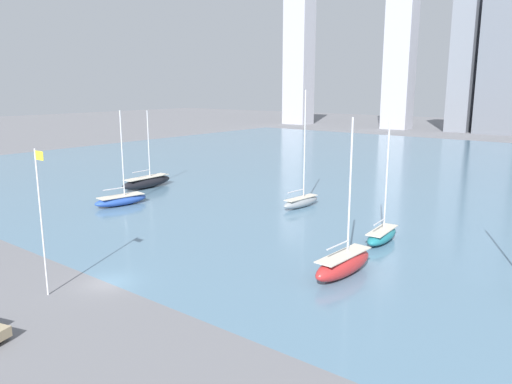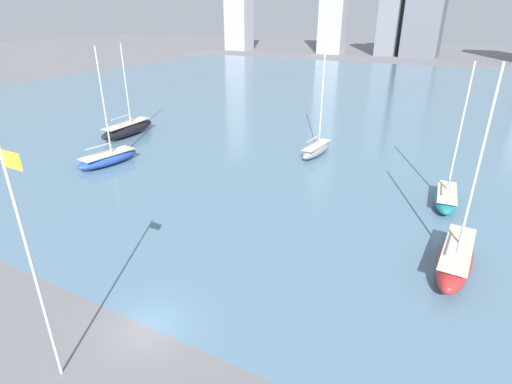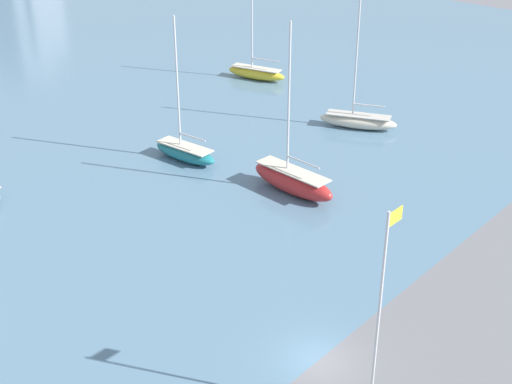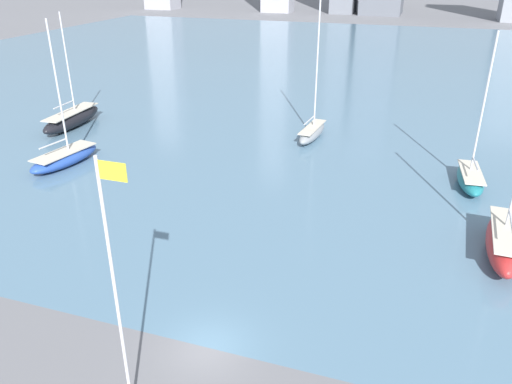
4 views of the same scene
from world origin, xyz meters
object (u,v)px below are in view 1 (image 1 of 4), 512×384
object	(u,v)px
flag_pole	(41,218)
sailboat_black	(147,182)
sailboat_blue	(121,200)
sailboat_teal	(382,235)
sailboat_red	(343,264)
sailboat_gray	(301,201)

from	to	relation	value
flag_pole	sailboat_black	bearing A→B (deg)	130.26
flag_pole	sailboat_blue	world-z (taller)	sailboat_blue
flag_pole	sailboat_teal	xyz separation A→B (m)	(15.29, 30.18, -5.66)
sailboat_red	sailboat_teal	world-z (taller)	sailboat_red
sailboat_blue	sailboat_black	world-z (taller)	sailboat_blue
flag_pole	sailboat_blue	xyz separation A→B (m)	(-21.37, 23.06, -5.69)
sailboat_blue	sailboat_red	xyz separation A→B (m)	(38.15, -4.21, 0.29)
sailboat_gray	flag_pole	bearing A→B (deg)	-84.39
sailboat_black	sailboat_teal	bearing A→B (deg)	-6.81
flag_pole	sailboat_black	size ratio (longest dim) A/B	0.94
sailboat_blue	sailboat_gray	size ratio (longest dim) A/B	0.83
sailboat_gray	sailboat_teal	distance (m)	17.72
sailboat_red	sailboat_black	distance (m)	47.36
sailboat_teal	sailboat_black	distance (m)	43.69
sailboat_gray	sailboat_teal	bearing A→B (deg)	-21.93
flag_pole	sailboat_black	distance (m)	44.11
sailboat_teal	sailboat_red	bearing A→B (deg)	-86.86
sailboat_blue	sailboat_teal	world-z (taller)	sailboat_blue
sailboat_teal	sailboat_black	bearing A→B (deg)	171.37
sailboat_blue	sailboat_red	size ratio (longest dim) A/B	0.95
sailboat_red	sailboat_black	xyz separation A→B (m)	(-45.07, 14.55, -0.10)
flag_pole	sailboat_red	world-z (taller)	sailboat_red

